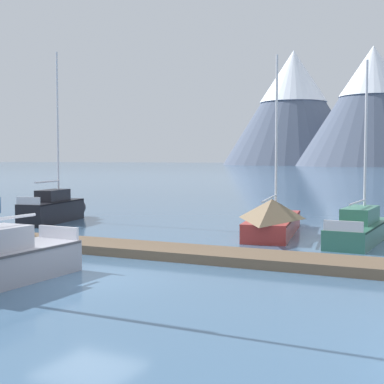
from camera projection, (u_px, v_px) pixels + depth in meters
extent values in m
plane|color=#426689|center=(89.00, 279.00, 14.81)|extent=(700.00, 700.00, 0.00)
cone|color=#4C566B|center=(293.00, 108.00, 264.67)|extent=(66.68, 66.68, 54.24)
cone|color=white|center=(293.00, 77.00, 263.77)|extent=(31.84, 31.84, 24.66)
cone|color=#4C566B|center=(372.00, 106.00, 225.42)|extent=(61.50, 61.50, 48.60)
cone|color=white|center=(373.00, 71.00, 224.56)|extent=(27.23, 27.23, 20.49)
cube|color=brown|center=(164.00, 251.00, 18.35)|extent=(23.99, 2.91, 0.30)
cylinder|color=#38383D|center=(152.00, 256.00, 17.61)|extent=(22.96, 1.19, 0.24)
cylinder|color=#38383D|center=(175.00, 248.00, 19.09)|extent=(22.96, 1.19, 0.24)
cube|color=black|center=(52.00, 212.00, 27.89)|extent=(2.25, 4.67, 1.06)
ellipsoid|color=black|center=(75.00, 208.00, 30.29)|extent=(1.39, 1.57, 1.01)
cube|color=black|center=(52.00, 202.00, 27.86)|extent=(2.27, 4.59, 0.06)
cylinder|color=silver|center=(58.00, 127.00, 28.31)|extent=(0.10, 0.10, 7.52)
cylinder|color=silver|center=(47.00, 182.00, 27.40)|extent=(0.56, 2.22, 0.08)
cube|color=black|center=(53.00, 195.00, 27.95)|extent=(1.34, 2.17, 0.57)
cube|color=silver|center=(28.00, 201.00, 25.76)|extent=(1.19, 0.35, 0.36)
cube|color=silver|center=(58.00, 232.00, 16.20)|extent=(1.41, 0.11, 0.36)
cube|color=#B2332D|center=(273.00, 225.00, 23.52)|extent=(2.96, 6.50, 0.74)
ellipsoid|color=#B2332D|center=(282.00, 217.00, 26.81)|extent=(1.75, 1.82, 0.71)
cube|color=#501614|center=(273.00, 218.00, 23.50)|extent=(2.97, 6.39, 0.06)
cylinder|color=silver|center=(276.00, 135.00, 24.04)|extent=(0.10, 0.10, 6.91)
cylinder|color=silver|center=(270.00, 198.00, 22.23)|extent=(0.91, 4.01, 0.08)
pyramid|color=#7A664C|center=(272.00, 208.00, 23.02)|extent=(2.95, 5.32, 0.79)
cube|color=#336B56|center=(359.00, 233.00, 21.29)|extent=(1.57, 5.52, 0.73)
ellipsoid|color=#336B56|center=(373.00, 225.00, 23.90)|extent=(1.28, 1.22, 0.69)
cube|color=#163027|center=(359.00, 224.00, 21.27)|extent=(1.61, 5.41, 0.06)
cylinder|color=silver|center=(366.00, 141.00, 21.90)|extent=(0.10, 0.10, 6.34)
cylinder|color=silver|center=(358.00, 202.00, 20.87)|extent=(0.12, 2.65, 0.08)
cube|color=#3A7560|center=(360.00, 215.00, 21.37)|extent=(1.08, 2.49, 0.61)
cube|color=silver|center=(343.00, 226.00, 18.91)|extent=(1.34, 0.12, 0.36)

